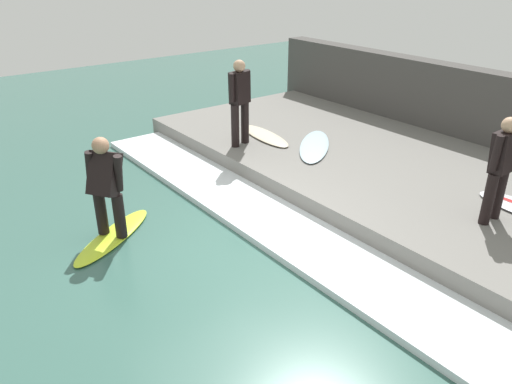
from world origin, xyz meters
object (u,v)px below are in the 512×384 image
at_px(surfer_waiting_near, 240,98).
at_px(surfboard_spare, 314,146).
at_px(surfer_waiting_far, 501,165).
at_px(surfboard_waiting_near, 265,136).
at_px(surfboard_riding, 113,236).
at_px(surfer_riding, 106,183).

bearing_deg(surfer_waiting_near, surfboard_spare, -44.13).
bearing_deg(surfer_waiting_far, surfboard_waiting_near, 93.38).
distance_m(surfer_waiting_near, surfboard_spare, 1.75).
relative_size(surfboard_waiting_near, surfboard_spare, 0.94).
relative_size(surfboard_riding, surfboard_waiting_near, 1.02).
bearing_deg(surfer_waiting_far, surfer_waiting_near, 101.37).
distance_m(surfboard_riding, surfer_waiting_near, 3.80).
xyz_separation_m(surfer_waiting_near, surfboard_waiting_near, (0.67, 0.05, -0.92)).
height_order(surfer_waiting_far, surfboard_spare, surfer_waiting_far).
bearing_deg(surfer_waiting_near, surfer_waiting_far, -78.63).
xyz_separation_m(surfer_waiting_near, surfer_waiting_far, (0.96, -4.77, -0.08)).
distance_m(surfboard_waiting_near, surfer_waiting_far, 4.91).
distance_m(surfboard_waiting_near, surfboard_spare, 1.16).
height_order(surfer_riding, surfer_waiting_far, surfer_waiting_far).
relative_size(surfer_riding, surfer_waiting_near, 0.90).
bearing_deg(surfboard_waiting_near, surfer_riding, -160.75).
distance_m(surfer_waiting_near, surfer_waiting_far, 4.87).
bearing_deg(surfer_waiting_far, surfer_riding, 141.26).
xyz_separation_m(surfboard_waiting_near, surfboard_spare, (0.39, -1.09, 0.00)).
distance_m(surfer_riding, surfer_waiting_far, 5.49).
bearing_deg(surfboard_spare, surfboard_waiting_near, 109.88).
bearing_deg(surfboard_waiting_near, surfer_waiting_near, -175.51).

